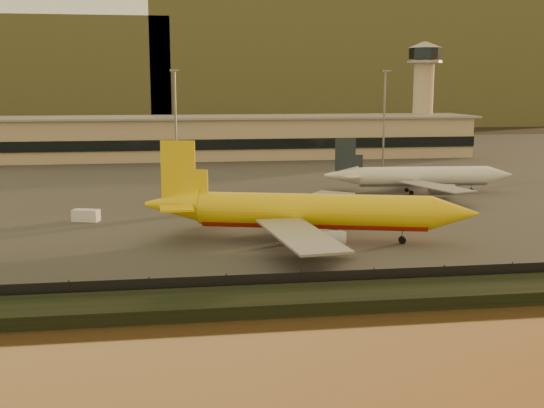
# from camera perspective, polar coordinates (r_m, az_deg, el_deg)

# --- Properties ---
(ground) EXTENTS (900.00, 900.00, 0.00)m
(ground) POSITION_cam_1_polar(r_m,az_deg,el_deg) (85.59, -0.52, -5.01)
(ground) COLOR black
(ground) RESTS_ON ground
(embankment) EXTENTS (320.00, 7.00, 1.40)m
(embankment) POSITION_cam_1_polar(r_m,az_deg,el_deg) (69.28, 1.47, -8.03)
(embankment) COLOR black
(embankment) RESTS_ON ground
(tarmac) EXTENTS (320.00, 220.00, 0.20)m
(tarmac) POSITION_cam_1_polar(r_m,az_deg,el_deg) (178.62, -4.81, 2.83)
(tarmac) COLOR #2D2D2D
(tarmac) RESTS_ON ground
(perimeter_fence) EXTENTS (300.00, 0.05, 2.20)m
(perimeter_fence) POSITION_cam_1_polar(r_m,az_deg,el_deg) (72.87, 0.92, -6.63)
(perimeter_fence) COLOR black
(perimeter_fence) RESTS_ON tarmac
(terminal_building) EXTENTS (202.00, 25.00, 12.60)m
(terminal_building) POSITION_cam_1_polar(r_m,az_deg,el_deg) (208.06, -9.41, 5.43)
(terminal_building) COLOR tan
(terminal_building) RESTS_ON tarmac
(control_tower) EXTENTS (11.20, 11.20, 35.50)m
(control_tower) POSITION_cam_1_polar(r_m,az_deg,el_deg) (227.97, 12.56, 9.59)
(control_tower) COLOR tan
(control_tower) RESTS_ON tarmac
(apron_light_masts) EXTENTS (152.20, 12.20, 25.40)m
(apron_light_masts) POSITION_cam_1_polar(r_m,az_deg,el_deg) (159.24, 1.04, 7.64)
(apron_light_masts) COLOR slate
(apron_light_masts) RESTS_ON tarmac
(distant_hills) EXTENTS (470.00, 160.00, 70.00)m
(distant_hills) POSITION_cam_1_polar(r_m,az_deg,el_deg) (422.09, -10.01, 11.04)
(distant_hills) COLOR brown
(distant_hills) RESTS_ON ground
(dhl_cargo_jet) EXTENTS (46.54, 44.58, 14.10)m
(dhl_cargo_jet) POSITION_cam_1_polar(r_m,az_deg,el_deg) (96.15, 2.99, -0.67)
(dhl_cargo_jet) COLOR yellow
(dhl_cargo_jet) RESTS_ON tarmac
(white_narrowbody_jet) EXTENTS (39.30, 38.31, 11.29)m
(white_narrowbody_jet) POSITION_cam_1_polar(r_m,az_deg,el_deg) (142.47, 12.24, 2.24)
(white_narrowbody_jet) COLOR silver
(white_narrowbody_jet) RESTS_ON tarmac
(gse_vehicle_yellow) EXTENTS (4.30, 2.53, 1.82)m
(gse_vehicle_yellow) POSITION_cam_1_polar(r_m,az_deg,el_deg) (111.56, -0.53, -0.90)
(gse_vehicle_yellow) COLOR yellow
(gse_vehicle_yellow) RESTS_ON tarmac
(gse_vehicle_white) EXTENTS (4.65, 3.16, 1.92)m
(gse_vehicle_white) POSITION_cam_1_polar(r_m,az_deg,el_deg) (114.75, -15.30, -0.93)
(gse_vehicle_white) COLOR silver
(gse_vehicle_white) RESTS_ON tarmac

